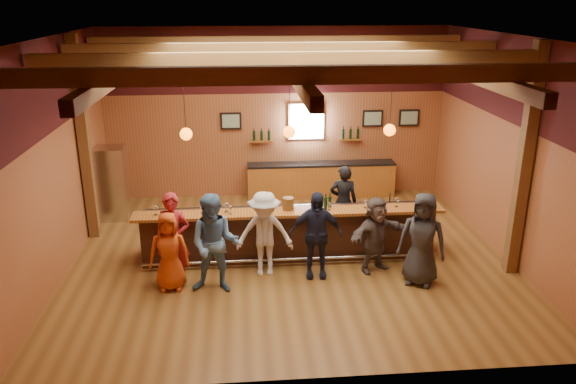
% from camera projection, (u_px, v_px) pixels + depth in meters
% --- Properties ---
extents(room, '(9.04, 9.00, 4.52)m').
position_uv_depth(room, '(289.00, 105.00, 10.85)').
color(room, brown).
rests_on(room, ground).
extents(bar_counter, '(6.30, 1.07, 1.11)m').
position_uv_depth(bar_counter, '(289.00, 231.00, 11.83)').
color(bar_counter, black).
rests_on(bar_counter, ground).
extents(back_bar_cabinet, '(4.00, 0.52, 0.95)m').
position_uv_depth(back_bar_cabinet, '(321.00, 180.00, 15.30)').
color(back_bar_cabinet, brown).
rests_on(back_bar_cabinet, ground).
extents(window, '(0.95, 0.09, 0.95)m').
position_uv_depth(window, '(306.00, 121.00, 14.96)').
color(window, silver).
rests_on(window, room).
extents(framed_pictures, '(5.35, 0.05, 0.45)m').
position_uv_depth(framed_pictures, '(338.00, 119.00, 15.00)').
color(framed_pictures, black).
rests_on(framed_pictures, room).
extents(wine_shelves, '(3.00, 0.18, 0.30)m').
position_uv_depth(wine_shelves, '(306.00, 138.00, 15.04)').
color(wine_shelves, brown).
rests_on(wine_shelves, room).
extents(pendant_lights, '(4.24, 0.24, 1.37)m').
position_uv_depth(pendant_lights, '(289.00, 132.00, 10.96)').
color(pendant_lights, black).
rests_on(pendant_lights, room).
extents(stainless_fridge, '(0.70, 0.70, 1.80)m').
position_uv_depth(stainless_fridge, '(113.00, 183.00, 13.68)').
color(stainless_fridge, silver).
rests_on(stainless_fridge, ground).
extents(customer_orange, '(0.75, 0.50, 1.52)m').
position_uv_depth(customer_orange, '(169.00, 251.00, 10.36)').
color(customer_orange, '#C14312').
rests_on(customer_orange, ground).
extents(customer_redvest, '(0.71, 0.53, 1.79)m').
position_uv_depth(customer_redvest, '(173.00, 238.00, 10.58)').
color(customer_redvest, maroon).
rests_on(customer_redvest, ground).
extents(customer_denim, '(1.03, 0.86, 1.90)m').
position_uv_depth(customer_denim, '(215.00, 244.00, 10.21)').
color(customer_denim, '#527AA5').
rests_on(customer_denim, ground).
extents(customer_white, '(1.15, 0.71, 1.71)m').
position_uv_depth(customer_white, '(265.00, 234.00, 10.88)').
color(customer_white, silver).
rests_on(customer_white, ground).
extents(customer_navy, '(1.05, 0.49, 1.75)m').
position_uv_depth(customer_navy, '(316.00, 235.00, 10.79)').
color(customer_navy, '#1B2036').
rests_on(customer_navy, ground).
extents(customer_brown, '(1.48, 1.05, 1.54)m').
position_uv_depth(customer_brown, '(376.00, 234.00, 11.06)').
color(customer_brown, '#524542').
rests_on(customer_brown, ground).
extents(customer_dark, '(1.05, 0.89, 1.81)m').
position_uv_depth(customer_dark, '(422.00, 239.00, 10.51)').
color(customer_dark, '#2A2A2D').
rests_on(customer_dark, ground).
extents(bartender, '(0.67, 0.50, 1.69)m').
position_uv_depth(bartender, '(343.00, 202.00, 12.58)').
color(bartender, black).
rests_on(bartender, ground).
extents(ice_bucket, '(0.23, 0.23, 0.25)m').
position_uv_depth(ice_bucket, '(288.00, 204.00, 11.38)').
color(ice_bucket, olive).
rests_on(ice_bucket, bar_counter).
extents(bottle_a, '(0.07, 0.07, 0.33)m').
position_uv_depth(bottle_a, '(326.00, 203.00, 11.39)').
color(bottle_a, black).
rests_on(bottle_a, bar_counter).
extents(bottle_b, '(0.07, 0.07, 0.31)m').
position_uv_depth(bottle_b, '(330.00, 201.00, 11.50)').
color(bottle_b, black).
rests_on(bottle_b, bar_counter).
extents(glass_a, '(0.09, 0.09, 0.20)m').
position_uv_depth(glass_a, '(155.00, 208.00, 11.08)').
color(glass_a, silver).
rests_on(glass_a, bar_counter).
extents(glass_b, '(0.07, 0.07, 0.16)m').
position_uv_depth(glass_b, '(202.00, 207.00, 11.19)').
color(glass_b, silver).
rests_on(glass_b, bar_counter).
extents(glass_c, '(0.08, 0.08, 0.19)m').
position_uv_depth(glass_c, '(226.00, 205.00, 11.25)').
color(glass_c, silver).
rests_on(glass_c, bar_counter).
extents(glass_d, '(0.08, 0.08, 0.18)m').
position_uv_depth(glass_d, '(230.00, 208.00, 11.14)').
color(glass_d, silver).
rests_on(glass_d, bar_counter).
extents(glass_e, '(0.08, 0.08, 0.17)m').
position_uv_depth(glass_e, '(263.00, 204.00, 11.33)').
color(glass_e, silver).
rests_on(glass_e, bar_counter).
extents(glass_f, '(0.07, 0.07, 0.17)m').
position_uv_depth(glass_f, '(329.00, 204.00, 11.35)').
color(glass_f, silver).
rests_on(glass_f, bar_counter).
extents(glass_g, '(0.08, 0.08, 0.17)m').
position_uv_depth(glass_g, '(365.00, 202.00, 11.46)').
color(glass_g, silver).
rests_on(glass_g, bar_counter).
extents(glass_h, '(0.09, 0.09, 0.20)m').
position_uv_depth(glass_h, '(397.00, 200.00, 11.52)').
color(glass_h, silver).
rests_on(glass_h, bar_counter).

